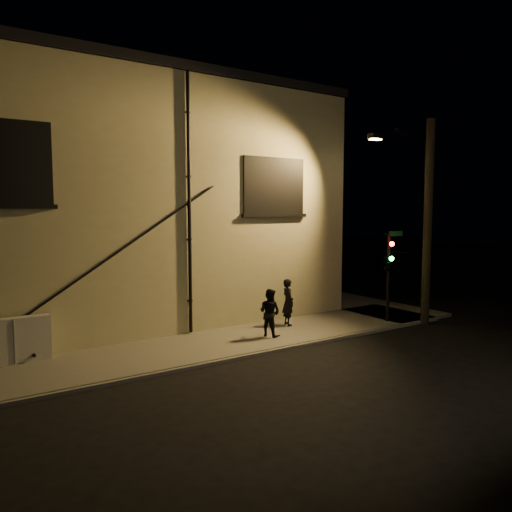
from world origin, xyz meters
TOP-DOWN VIEW (x-y plane):
  - ground at (0.00, 0.00)m, footprint 90.00×90.00m
  - sidewalk at (1.22, 4.39)m, footprint 21.00×16.00m
  - building at (-3.00, 8.99)m, footprint 16.20×12.23m
  - utility_cabinet at (-7.09, 2.70)m, footprint 1.84×0.31m
  - pedestrian_a at (1.54, 2.06)m, footprint 0.52×0.67m
  - pedestrian_b at (0.14, 1.20)m, footprint 0.80×0.89m
  - traffic_signal at (4.72, 0.42)m, footprint 1.19×1.90m
  - streetlamp_pole at (6.05, -0.10)m, footprint 2.03×1.39m

SIDE VIEW (x-z plane):
  - ground at x=0.00m, z-range 0.00..0.00m
  - sidewalk at x=1.22m, z-range 0.00..0.12m
  - utility_cabinet at x=-7.09m, z-range 0.12..1.33m
  - pedestrian_b at x=0.14m, z-range 0.12..1.64m
  - pedestrian_a at x=1.54m, z-range 0.12..1.75m
  - traffic_signal at x=4.72m, z-range 0.68..3.93m
  - streetlamp_pole at x=6.05m, z-range 0.22..7.55m
  - building at x=-3.00m, z-range 0.00..8.80m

